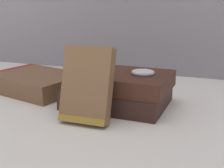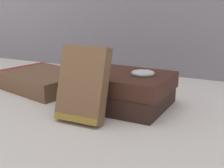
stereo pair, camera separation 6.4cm
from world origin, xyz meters
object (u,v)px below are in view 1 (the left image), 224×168
(book_side_left, at_px, (35,82))
(pocket_watch, at_px, (143,72))
(book_leaning_front, at_px, (87,88))
(book_flat_bottom, at_px, (115,96))
(book_flat_top, at_px, (121,81))
(reading_glasses, at_px, (127,88))

(book_side_left, height_order, pocket_watch, pocket_watch)
(book_leaning_front, bearing_deg, pocket_watch, 56.64)
(pocket_watch, bearing_deg, book_side_left, 173.58)
(book_flat_bottom, xyz_separation_m, book_side_left, (-0.22, 0.03, 0.00))
(book_flat_top, height_order, reading_glasses, book_flat_top)
(book_flat_top, height_order, book_leaning_front, book_leaning_front)
(book_flat_top, relative_size, book_side_left, 0.80)
(book_flat_bottom, height_order, book_flat_top, book_flat_top)
(book_side_left, distance_m, pocket_watch, 0.29)
(book_side_left, height_order, book_leaning_front, book_leaning_front)
(book_side_left, relative_size, reading_glasses, 2.34)
(book_flat_bottom, bearing_deg, pocket_watch, 3.19)
(book_flat_top, height_order, book_side_left, book_flat_top)
(book_flat_bottom, relative_size, book_side_left, 0.86)
(book_leaning_front, xyz_separation_m, reading_glasses, (0.00, 0.24, -0.06))
(book_flat_bottom, xyz_separation_m, book_leaning_front, (-0.01, -0.11, 0.05))
(book_flat_bottom, xyz_separation_m, pocket_watch, (0.06, 0.00, 0.06))
(book_side_left, bearing_deg, reading_glasses, 38.65)
(book_flat_top, bearing_deg, book_flat_bottom, 161.57)
(book_side_left, relative_size, book_leaning_front, 1.73)
(book_side_left, height_order, reading_glasses, book_side_left)
(reading_glasses, bearing_deg, pocket_watch, -66.69)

